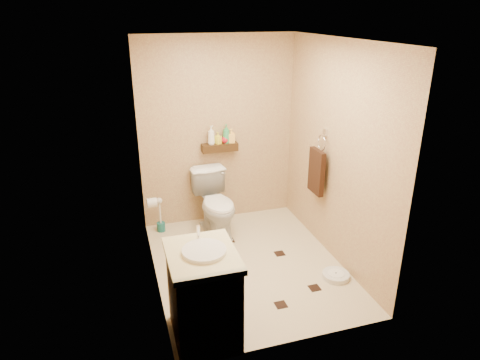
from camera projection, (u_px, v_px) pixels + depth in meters
name	position (u px, v px, depth m)	size (l,w,h in m)	color
ground	(247.00, 264.00, 4.78)	(2.50, 2.50, 0.00)	#C6AD91
wall_back	(218.00, 132.00, 5.44)	(2.00, 0.04, 2.40)	tan
wall_front	(299.00, 217.00, 3.23)	(2.00, 0.04, 2.40)	tan
wall_left	(148.00, 174.00, 4.06)	(0.04, 2.50, 2.40)	tan
wall_right	(336.00, 154.00, 4.61)	(0.04, 2.50, 2.40)	tan
ceiling	(249.00, 39.00, 3.89)	(2.00, 2.50, 0.02)	white
wall_shelf	(220.00, 147.00, 5.44)	(0.46, 0.14, 0.10)	#3E2510
floor_accents	(251.00, 267.00, 4.73)	(1.15, 1.44, 0.01)	black
toilet	(216.00, 204.00, 5.33)	(0.44, 0.78, 0.79)	white
vanity	(203.00, 294.00, 3.59)	(0.57, 0.69, 0.96)	brown
bathroom_scale	(336.00, 275.00, 4.54)	(0.33, 0.33, 0.06)	silver
toilet_brush	(161.00, 219.00, 5.45)	(0.11, 0.11, 0.46)	#175E5D
towel_ring	(317.00, 170.00, 4.90)	(0.12, 0.30, 0.76)	silver
toilet_paper	(152.00, 203.00, 4.88)	(0.12, 0.11, 0.12)	silver
bottle_a	(211.00, 135.00, 5.35)	(0.09, 0.09, 0.24)	white
bottle_b	(218.00, 138.00, 5.39)	(0.07, 0.07, 0.15)	yellow
bottle_c	(225.00, 138.00, 5.42)	(0.10, 0.10, 0.13)	red
bottle_d	(226.00, 134.00, 5.40)	(0.09, 0.09, 0.24)	#349D5B
bottle_e	(231.00, 136.00, 5.43)	(0.08, 0.08, 0.18)	#FFC254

